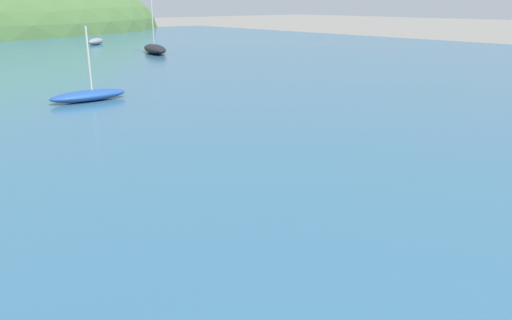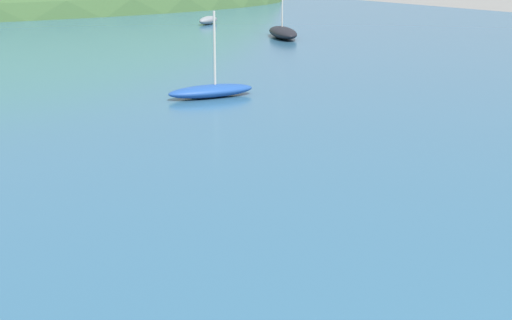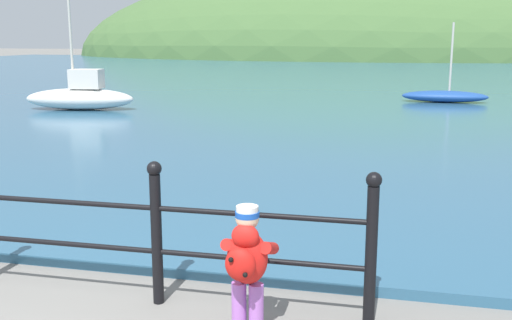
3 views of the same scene
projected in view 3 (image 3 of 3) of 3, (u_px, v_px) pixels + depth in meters
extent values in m
cube|color=#2D5B7A|center=(347.00, 75.00, 34.29)|extent=(80.00, 60.00, 0.10)
ellipsoid|color=#476B38|center=(371.00, 57.00, 67.38)|extent=(68.79, 37.84, 20.06)
cylinder|color=black|center=(157.00, 240.00, 4.90)|extent=(0.09, 0.09, 1.10)
sphere|color=black|center=(154.00, 169.00, 4.78)|extent=(0.12, 0.12, 0.12)
cylinder|color=black|center=(371.00, 257.00, 4.52)|extent=(0.09, 0.09, 1.10)
sphere|color=black|center=(374.00, 180.00, 4.40)|extent=(0.12, 0.12, 0.12)
cylinder|color=black|center=(60.00, 202.00, 5.03)|extent=(5.18, 0.04, 0.04)
cylinder|color=black|center=(62.00, 243.00, 5.11)|extent=(5.18, 0.04, 0.04)
cylinder|color=#AD66C6|center=(239.00, 309.00, 4.41)|extent=(0.11, 0.11, 0.42)
cylinder|color=#AD66C6|center=(256.00, 311.00, 4.38)|extent=(0.11, 0.11, 0.42)
ellipsoid|color=red|center=(247.00, 257.00, 4.31)|extent=(0.30, 0.22, 0.40)
ellipsoid|color=red|center=(245.00, 236.00, 4.22)|extent=(0.20, 0.12, 0.18)
cylinder|color=red|center=(232.00, 245.00, 4.42)|extent=(0.09, 0.31, 0.19)
cylinder|color=red|center=(269.00, 248.00, 4.36)|extent=(0.09, 0.31, 0.19)
sphere|color=beige|center=(247.00, 218.00, 4.25)|extent=(0.17, 0.17, 0.17)
cylinder|color=#194CB2|center=(247.00, 214.00, 4.25)|extent=(0.17, 0.17, 0.04)
cylinder|color=silver|center=(247.00, 209.00, 4.24)|extent=(0.16, 0.16, 0.04)
ellipsoid|color=red|center=(240.00, 265.00, 4.12)|extent=(0.22, 0.13, 0.24)
sphere|color=black|center=(231.00, 260.00, 4.06)|extent=(0.04, 0.04, 0.04)
sphere|color=black|center=(245.00, 275.00, 4.06)|extent=(0.04, 0.04, 0.04)
ellipsoid|color=#1E4793|center=(445.00, 96.00, 19.38)|extent=(2.72, 0.93, 0.37)
cylinder|color=beige|center=(452.00, 57.00, 19.09)|extent=(0.07, 0.07, 2.16)
ellipsoid|color=silver|center=(80.00, 99.00, 17.40)|extent=(3.30, 1.51, 0.62)
cube|color=silver|center=(86.00, 79.00, 17.26)|extent=(0.96, 0.71, 0.55)
cylinder|color=beige|center=(71.00, 44.00, 17.09)|extent=(0.07, 0.07, 2.54)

